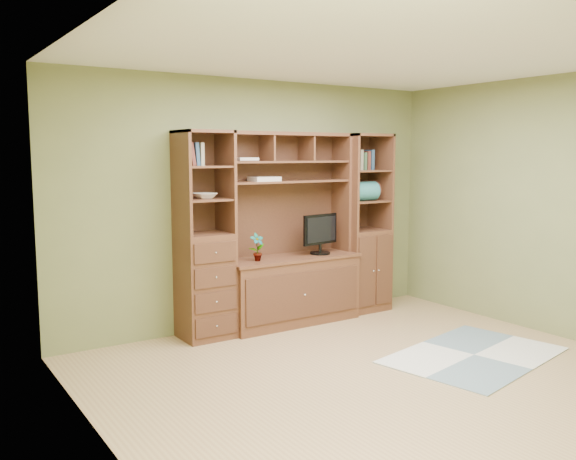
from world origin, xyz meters
TOP-DOWN VIEW (x-y plane):
  - room at (0.00, 0.00)m, footprint 4.60×4.10m
  - center_hutch at (0.27, 1.73)m, footprint 1.54×0.53m
  - left_tower at (-0.73, 1.77)m, footprint 0.50×0.45m
  - right_tower at (1.29, 1.77)m, footprint 0.55×0.45m
  - rug at (1.06, -0.08)m, footprint 1.81×1.39m
  - monitor at (0.62, 1.70)m, footprint 0.53×0.31m
  - orchid at (-0.18, 1.70)m, footprint 0.15×0.10m
  - magazines at (-0.01, 1.82)m, footprint 0.29×0.21m
  - bowl at (-0.72, 1.77)m, footprint 0.23×0.23m
  - blanket_teal at (1.22, 1.73)m, footprint 0.38×0.22m
  - blanket_red at (1.41, 1.85)m, footprint 0.41×0.23m

SIDE VIEW (x-z plane):
  - rug at x=1.06m, z-range 0.00..0.01m
  - orchid at x=-0.18m, z-range 0.73..1.02m
  - center_hutch at x=0.27m, z-range 0.00..2.05m
  - left_tower at x=-0.73m, z-range 0.00..2.05m
  - right_tower at x=1.29m, z-range 0.00..2.05m
  - monitor at x=0.62m, z-range 0.73..1.33m
  - room at x=0.00m, z-range -0.02..2.62m
  - blanket_teal at x=1.22m, z-range 1.29..1.51m
  - blanket_red at x=1.41m, z-range 1.29..1.52m
  - bowl at x=-0.72m, z-range 1.39..1.45m
  - magazines at x=-0.01m, z-range 1.54..1.59m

